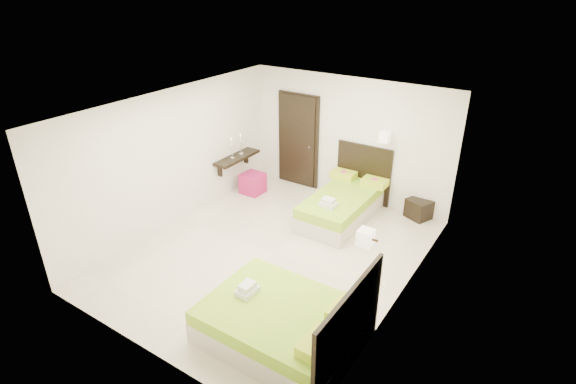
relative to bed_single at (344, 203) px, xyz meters
The scene contains 7 objects.
floor 1.91m from the bed_single, 102.74° to the right, with size 5.50×5.50×0.00m, color beige.
bed_single is the anchor object (origin of this frame).
bed_double 3.58m from the bed_single, 75.11° to the right, with size 2.00×1.70×1.65m.
nightstand 1.51m from the bed_single, 32.39° to the left, with size 0.44×0.39×0.39m, color black.
ottoman 2.20m from the bed_single, behind, with size 0.45×0.45×0.45m, color #9D144B.
door 1.98m from the bed_single, 151.87° to the left, with size 1.02×0.15×2.14m.
console_shelf 2.56m from the bed_single, behind, with size 0.35×1.20×0.78m.
Camera 1 is at (3.82, -5.39, 4.42)m, focal length 28.00 mm.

